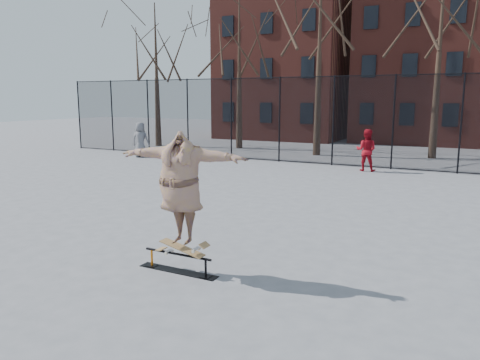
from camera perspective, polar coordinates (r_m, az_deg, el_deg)
The scene contains 9 objects.
ground at distance 9.39m, azimuth -3.68°, elevation -8.77°, with size 100.00×100.00×0.00m, color slate.
skate_rail at distance 8.42m, azimuth -7.57°, elevation -10.14°, with size 1.55×0.24×0.34m.
skateboard at distance 8.28m, azimuth -7.05°, elevation -8.56°, with size 0.91×0.22×0.11m, color olive, non-canonical shape.
skater at distance 8.02m, azimuth -7.20°, elevation -1.63°, with size 2.37×0.65×1.93m, color #383584.
bystander_grey at distance 24.63m, azimuth -12.03°, elevation 4.82°, with size 0.88×0.57×1.80m, color slate.
bystander_red at distance 20.17m, azimuth 15.14°, elevation 3.54°, with size 0.85×0.66×1.75m, color maroon.
fence at distance 21.14m, azimuth 14.93°, elevation 7.03°, with size 34.03×0.07×4.00m.
tree_row at distance 25.59m, azimuth 17.13°, elevation 19.31°, with size 33.66×7.46×10.67m.
rowhouses at distance 33.96m, azimuth 21.53°, elevation 14.45°, with size 29.00×7.00×13.00m.
Camera 1 is at (4.63, -7.60, 3.02)m, focal length 35.00 mm.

